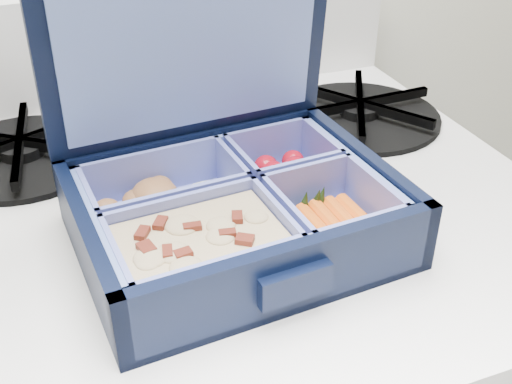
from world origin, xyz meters
name	(u,v)px	position (x,y,z in m)	size (l,w,h in m)	color
bento_box	(236,212)	(-0.27, 1.63, 0.83)	(0.24, 0.19, 0.06)	black
burner_grate	(360,108)	(-0.07, 1.80, 0.81)	(0.18, 0.18, 0.03)	black
burner_grate_rear	(22,150)	(-0.42, 1.83, 0.81)	(0.17, 0.17, 0.02)	black
fork	(271,155)	(-0.20, 1.75, 0.80)	(0.02, 0.17, 0.01)	#BAB9C3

